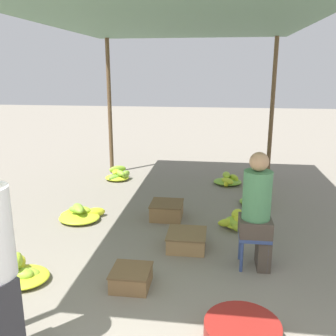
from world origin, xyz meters
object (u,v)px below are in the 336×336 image
(basin_black, at_px, (242,332))
(stool, at_px, (254,240))
(vendor_seated, at_px, (258,210))
(crate_far, at_px, (167,210))
(banana_pile_left_2, at_px, (118,175))
(banana_pile_right_2, at_px, (228,181))
(crate_mid, at_px, (187,240))
(banana_pile_left_0, at_px, (80,215))
(banana_pile_right_3, at_px, (256,187))
(banana_pile_right_1, at_px, (238,222))
(crate_near, at_px, (131,278))
(banana_pile_right_0, at_px, (256,198))
(banana_pile_left_1, at_px, (20,274))

(basin_black, bearing_deg, stool, 81.36)
(vendor_seated, bearing_deg, crate_far, 132.78)
(basin_black, xyz_separation_m, banana_pile_left_2, (-2.15, 4.23, 0.02))
(basin_black, relative_size, banana_pile_right_2, 1.14)
(vendor_seated, bearing_deg, banana_pile_right_2, 94.32)
(stool, relative_size, vendor_seated, 0.30)
(vendor_seated, distance_m, banana_pile_left_2, 3.87)
(banana_pile_left_2, height_order, crate_mid, banana_pile_left_2)
(basin_black, relative_size, banana_pile_left_0, 0.92)
(banana_pile_left_0, distance_m, banana_pile_right_3, 3.14)
(basin_black, xyz_separation_m, banana_pile_right_1, (0.07, 2.23, 0.00))
(banana_pile_left_0, relative_size, banana_pile_right_3, 1.36)
(banana_pile_right_3, bearing_deg, crate_far, -133.28)
(stool, height_order, banana_pile_right_3, stool)
(vendor_seated, height_order, banana_pile_right_3, vendor_seated)
(basin_black, relative_size, banana_pile_left_2, 1.27)
(crate_near, bearing_deg, banana_pile_right_2, 74.08)
(banana_pile_left_2, xyz_separation_m, banana_pile_right_1, (2.22, -2.01, -0.02))
(vendor_seated, bearing_deg, banana_pile_right_0, 84.38)
(banana_pile_left_1, relative_size, banana_pile_right_2, 1.10)
(basin_black, xyz_separation_m, banana_pile_right_2, (-0.03, 4.23, -0.00))
(stool, bearing_deg, banana_pile_right_2, 93.98)
(banana_pile_right_0, distance_m, banana_pile_right_3, 0.76)
(crate_mid, xyz_separation_m, crate_far, (-0.37, 0.91, 0.02))
(vendor_seated, distance_m, basin_black, 1.36)
(stool, bearing_deg, banana_pile_right_1, 96.18)
(banana_pile_right_1, bearing_deg, banana_pile_left_2, 137.92)
(banana_pile_left_1, relative_size, banana_pile_right_0, 1.23)
(stool, height_order, banana_pile_right_0, stool)
(crate_near, distance_m, crate_far, 1.81)
(stool, bearing_deg, crate_near, -155.12)
(banana_pile_left_2, distance_m, crate_mid, 3.12)
(basin_black, distance_m, banana_pile_left_1, 2.27)
(basin_black, xyz_separation_m, crate_far, (-0.94, 2.45, 0.04))
(banana_pile_left_2, distance_m, banana_pile_right_2, 2.12)
(banana_pile_left_1, bearing_deg, crate_mid, 30.54)
(banana_pile_right_2, bearing_deg, vendor_seated, -85.68)
(basin_black, distance_m, crate_mid, 1.65)
(banana_pile_left_0, height_order, banana_pile_right_2, banana_pile_left_0)
(banana_pile_right_0, xyz_separation_m, banana_pile_right_3, (0.06, 0.76, -0.04))
(basin_black, bearing_deg, banana_pile_left_1, 165.06)
(banana_pile_right_0, bearing_deg, banana_pile_right_1, -108.61)
(banana_pile_left_1, relative_size, crate_near, 1.53)
(vendor_seated, relative_size, crate_near, 3.33)
(banana_pile_right_0, xyz_separation_m, banana_pile_right_2, (-0.42, 1.05, -0.03))
(banana_pile_left_2, bearing_deg, crate_mid, -59.70)
(banana_pile_right_1, relative_size, crate_far, 1.28)
(crate_near, bearing_deg, crate_far, 86.61)
(banana_pile_right_0, bearing_deg, crate_near, -119.63)
(stool, distance_m, crate_far, 1.68)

